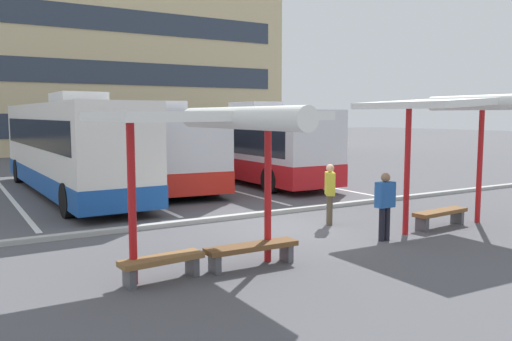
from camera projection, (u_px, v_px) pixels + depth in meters
The scene contains 17 objects.
ground_plane at pixel (292, 229), 13.43m from camera, with size 160.00×160.00×0.00m, color #515156.
terminal_building at pixel (44, 32), 43.16m from camera, with size 37.33×15.31×22.27m.
coach_bus_0 at pixel (69, 148), 19.13m from camera, with size 2.82×12.48×3.67m.
coach_bus_1 at pixel (153, 146), 22.34m from camera, with size 3.81×12.25×3.46m.
coach_bus_2 at pixel (238, 144), 23.78m from camera, with size 2.60×12.39×3.46m.
lane_stripe_0 at pixel (9, 196), 18.87m from camera, with size 0.16×14.00×0.01m, color white.
lane_stripe_1 at pixel (113, 188), 20.81m from camera, with size 0.16×14.00×0.01m, color white.
lane_stripe_2 at pixel (200, 182), 22.75m from camera, with size 0.16×14.00×0.01m, color white.
lane_stripe_3 at pixel (272, 177), 24.69m from camera, with size 0.16×14.00×0.01m, color white.
waiting_shelter_0 at pixel (211, 120), 9.20m from camera, with size 3.74×4.57×3.05m.
bench_0 at pixel (162, 263), 9.14m from camera, with size 1.54×0.56×0.45m.
bench_1 at pixel (252, 250), 10.00m from camera, with size 1.89×0.45×0.45m.
waiting_shelter_1 at pixel (457, 106), 12.94m from camera, with size 3.77×4.78×3.42m.
bench_2 at pixel (440, 214), 13.55m from camera, with size 1.85×0.57×0.45m.
platform_kerb at pixel (255, 214), 15.02m from camera, with size 44.00×0.24×0.12m, color #ADADA8.
waiting_passenger_0 at pixel (385, 202), 12.05m from camera, with size 0.46×0.23×1.59m.
waiting_passenger_1 at pixel (330, 190), 13.80m from camera, with size 0.43×0.52×1.63m.
Camera 1 is at (-7.59, -10.83, 2.92)m, focal length 36.55 mm.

